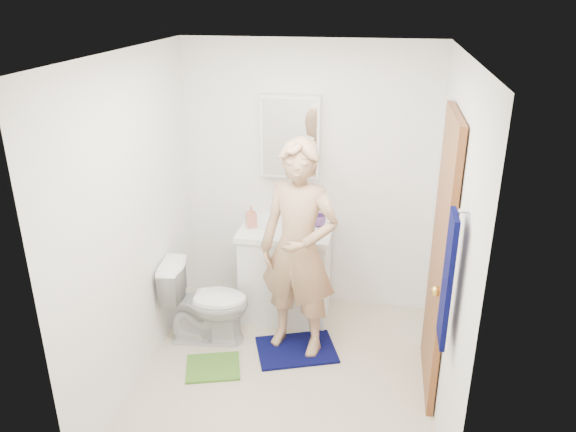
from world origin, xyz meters
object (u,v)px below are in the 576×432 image
(toothbrush_cup, at_px, (318,220))
(man, at_px, (299,250))
(vanity_cabinet, at_px, (286,274))
(soap_dispenser, at_px, (251,216))
(towel, at_px, (447,280))
(toilet, at_px, (206,302))
(medicine_cabinet, at_px, (291,136))

(toothbrush_cup, height_order, man, man)
(vanity_cabinet, bearing_deg, toothbrush_cup, 17.10)
(soap_dispenser, relative_size, man, 0.11)
(soap_dispenser, xyz_separation_m, man, (0.49, -0.48, -0.05))
(soap_dispenser, distance_m, man, 0.69)
(towel, bearing_deg, toilet, 151.20)
(towel, height_order, soap_dispenser, towel)
(vanity_cabinet, relative_size, man, 0.46)
(toilet, bearing_deg, medicine_cabinet, -43.52)
(medicine_cabinet, height_order, soap_dispenser, medicine_cabinet)
(vanity_cabinet, distance_m, soap_dispenser, 0.62)
(towel, distance_m, toilet, 2.20)
(man, bearing_deg, medicine_cabinet, 119.46)
(medicine_cabinet, distance_m, towel, 2.11)
(toothbrush_cup, bearing_deg, vanity_cabinet, -162.90)
(toothbrush_cup, bearing_deg, medicine_cabinet, 152.23)
(vanity_cabinet, distance_m, towel, 2.08)
(toilet, bearing_deg, man, -95.36)
(vanity_cabinet, bearing_deg, man, -69.97)
(toothbrush_cup, xyz_separation_m, man, (-0.08, -0.60, -0.01))
(toothbrush_cup, bearing_deg, toilet, -144.93)
(vanity_cabinet, distance_m, toilet, 0.78)
(vanity_cabinet, xyz_separation_m, toothbrush_cup, (0.27, 0.08, 0.50))
(man, bearing_deg, toothbrush_cup, 97.47)
(towel, relative_size, toothbrush_cup, 6.25)
(towel, bearing_deg, man, 135.68)
(medicine_cabinet, height_order, towel, medicine_cabinet)
(medicine_cabinet, distance_m, toilet, 1.56)
(towel, height_order, toothbrush_cup, towel)
(medicine_cabinet, xyz_separation_m, toilet, (-0.58, -0.74, -1.24))
(towel, xyz_separation_m, soap_dispenser, (-1.48, 1.45, -0.30))
(medicine_cabinet, height_order, toilet, medicine_cabinet)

